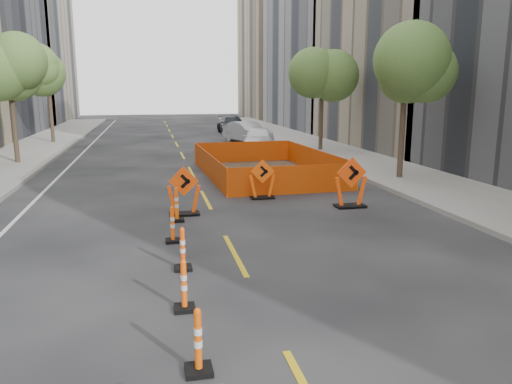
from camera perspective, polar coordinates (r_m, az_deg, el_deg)
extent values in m
plane|color=black|center=(8.14, 2.48, -16.07)|extent=(140.00, 140.00, 0.00)
cube|color=gray|center=(22.15, 17.42, 1.53)|extent=(4.00, 90.00, 0.15)
cube|color=gray|center=(64.67, -26.69, 16.04)|extent=(12.00, 20.00, 20.00)
cube|color=gray|center=(36.21, 20.15, 16.13)|extent=(12.00, 16.00, 14.00)
cube|color=gray|center=(51.16, 10.15, 18.53)|extent=(12.00, 18.00, 20.00)
cube|color=tan|center=(68.34, 4.09, 15.23)|extent=(12.00, 14.00, 16.00)
cylinder|color=#382B1E|center=(27.84, -25.82, 6.00)|extent=(0.24, 0.24, 3.15)
sphere|color=#44682C|center=(27.76, -26.38, 12.11)|extent=(2.80, 2.80, 2.80)
cylinder|color=#382B1E|center=(37.61, -22.31, 7.48)|extent=(0.24, 0.24, 3.15)
sphere|color=#44682C|center=(37.55, -22.67, 12.01)|extent=(2.80, 2.80, 2.80)
cylinder|color=#382B1E|center=(21.66, 16.27, 5.38)|extent=(0.24, 0.24, 3.15)
sphere|color=#44682C|center=(21.56, 16.73, 13.26)|extent=(2.80, 2.80, 2.80)
cylinder|color=#382B1E|center=(30.80, 7.43, 7.50)|extent=(0.24, 0.24, 3.15)
sphere|color=#44682C|center=(30.73, 7.58, 13.04)|extent=(2.80, 2.80, 2.80)
imported|color=white|center=(30.84, 0.26, 6.11)|extent=(2.75, 4.82, 1.54)
imported|color=#B7B7BD|center=(35.88, -1.02, 6.84)|extent=(3.10, 4.74, 1.47)
imported|color=black|center=(43.29, -2.76, 7.67)|extent=(2.17, 5.10, 1.47)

